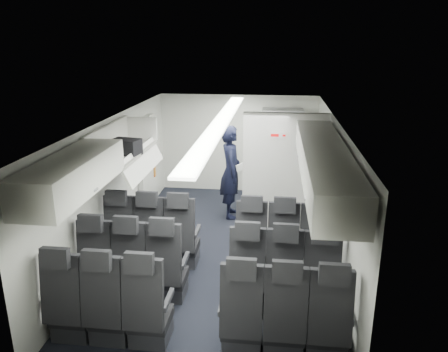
% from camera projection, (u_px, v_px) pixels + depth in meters
% --- Properties ---
extents(cabin_shell, '(3.41, 6.01, 2.16)m').
position_uv_depth(cabin_shell, '(221.00, 185.00, 6.75)').
color(cabin_shell, black).
rests_on(cabin_shell, ground).
extents(seat_row_front, '(3.33, 0.56, 1.24)m').
position_uv_depth(seat_row_front, '(217.00, 243.00, 6.46)').
color(seat_row_front, black).
rests_on(seat_row_front, cabin_shell).
extents(seat_row_mid, '(3.33, 0.56, 1.24)m').
position_uv_depth(seat_row_mid, '(207.00, 274.00, 5.60)').
color(seat_row_mid, black).
rests_on(seat_row_mid, cabin_shell).
extents(seat_row_rear, '(3.33, 0.56, 1.24)m').
position_uv_depth(seat_row_rear, '(194.00, 316.00, 4.75)').
color(seat_row_rear, black).
rests_on(seat_row_rear, cabin_shell).
extents(overhead_bin_left_rear, '(0.53, 1.80, 0.40)m').
position_uv_depth(overhead_bin_left_rear, '(72.00, 175.00, 4.79)').
color(overhead_bin_left_rear, white).
rests_on(overhead_bin_left_rear, cabin_shell).
extents(overhead_bin_left_front_open, '(0.64, 1.70, 0.72)m').
position_uv_depth(overhead_bin_left_front_open, '(123.00, 148.00, 6.49)').
color(overhead_bin_left_front_open, '#9E9E93').
rests_on(overhead_bin_left_front_open, cabin_shell).
extents(overhead_bin_right_rear, '(0.53, 1.80, 0.40)m').
position_uv_depth(overhead_bin_right_rear, '(332.00, 185.00, 4.47)').
color(overhead_bin_right_rear, white).
rests_on(overhead_bin_right_rear, cabin_shell).
extents(overhead_bin_right_front, '(0.53, 1.70, 0.40)m').
position_uv_depth(overhead_bin_right_front, '(317.00, 145.00, 6.13)').
color(overhead_bin_right_front, white).
rests_on(overhead_bin_right_front, cabin_shell).
extents(bulkhead_partition, '(1.40, 0.15, 2.13)m').
position_uv_depth(bulkhead_partition, '(284.00, 175.00, 7.41)').
color(bulkhead_partition, silver).
rests_on(bulkhead_partition, cabin_shell).
extents(galley_unit, '(0.85, 0.52, 1.90)m').
position_uv_depth(galley_unit, '(281.00, 154.00, 9.27)').
color(galley_unit, '#939399').
rests_on(galley_unit, cabin_shell).
extents(boarding_door, '(0.12, 1.27, 1.86)m').
position_uv_depth(boarding_door, '(147.00, 165.00, 8.45)').
color(boarding_door, silver).
rests_on(boarding_door, cabin_shell).
extents(flight_attendant, '(0.52, 0.70, 1.78)m').
position_uv_depth(flight_attendant, '(231.00, 172.00, 8.24)').
color(flight_attendant, black).
rests_on(flight_attendant, ground).
extents(carry_on_bag, '(0.45, 0.36, 0.24)m').
position_uv_depth(carry_on_bag, '(126.00, 147.00, 6.36)').
color(carry_on_bag, black).
rests_on(carry_on_bag, overhead_bin_left_front_open).
extents(papers, '(0.17, 0.13, 0.14)m').
position_uv_depth(papers, '(241.00, 167.00, 8.13)').
color(papers, white).
rests_on(papers, flight_attendant).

